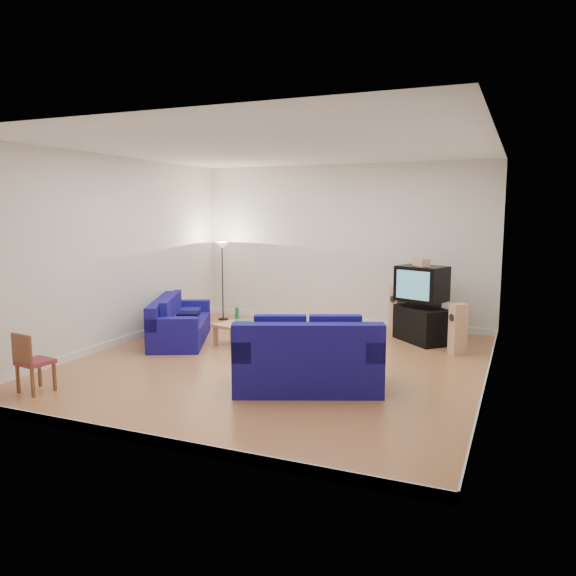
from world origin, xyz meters
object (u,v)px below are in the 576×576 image
at_px(sofa_three_seat, 178,325).
at_px(television, 422,283).
at_px(sofa_loveseat, 307,362).
at_px(coffee_table, 245,329).
at_px(tv_stand, 422,325).

relative_size(sofa_three_seat, television, 2.25).
xyz_separation_m(sofa_loveseat, television, (0.88, 3.27, 0.68)).
height_order(coffee_table, television, television).
height_order(sofa_three_seat, tv_stand, sofa_three_seat).
relative_size(sofa_loveseat, tv_stand, 2.11).
relative_size(sofa_loveseat, television, 2.24).
xyz_separation_m(sofa_three_seat, television, (3.95, 1.67, 0.75)).
relative_size(coffee_table, tv_stand, 1.13).
distance_m(sofa_three_seat, tv_stand, 4.31).
bearing_deg(sofa_three_seat, television, 87.88).
bearing_deg(television, coffee_table, -127.02).
bearing_deg(tv_stand, coffee_table, -104.06).
xyz_separation_m(sofa_loveseat, tv_stand, (0.92, 3.24, -0.05)).
bearing_deg(sofa_loveseat, sofa_three_seat, 129.89).
bearing_deg(coffee_table, tv_stand, 31.15).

